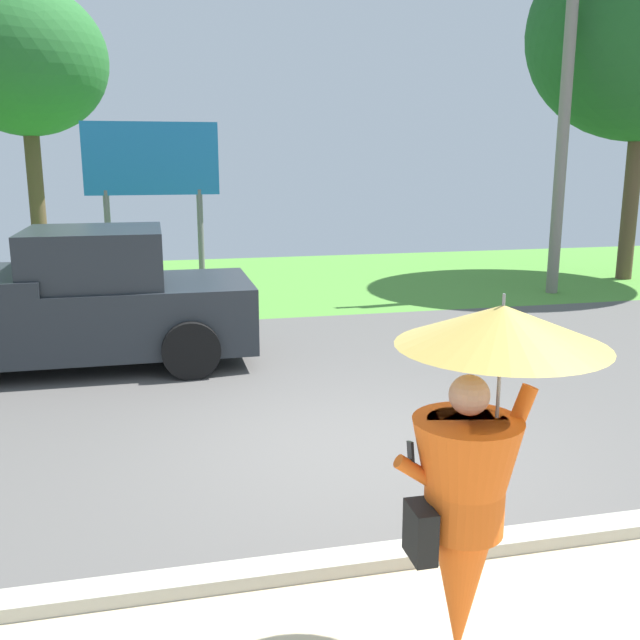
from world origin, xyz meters
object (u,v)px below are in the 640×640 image
at_px(monk_pedestrian, 474,470).
at_px(utility_pole, 564,115).
at_px(pickup_truck, 62,304).
at_px(roadside_billboard, 152,172).
at_px(tree_right_mid, 25,61).

relative_size(monk_pedestrian, utility_pole, 0.31).
bearing_deg(pickup_truck, utility_pole, 23.81).
distance_m(roadside_billboard, tree_right_mid, 5.07).
bearing_deg(utility_pole, roadside_billboard, 172.06).
xyz_separation_m(monk_pedestrian, tree_right_mid, (-4.31, 14.88, 3.80)).
xyz_separation_m(pickup_truck, tree_right_mid, (-1.39, 8.09, 4.09)).
bearing_deg(monk_pedestrian, roadside_billboard, 96.28).
distance_m(monk_pedestrian, pickup_truck, 7.39).
relative_size(monk_pedestrian, pickup_truck, 0.41).
bearing_deg(pickup_truck, tree_right_mid, 103.94).
bearing_deg(tree_right_mid, utility_pole, -23.32).
xyz_separation_m(utility_pole, roadside_billboard, (-8.21, 1.15, -1.12)).
distance_m(monk_pedestrian, roadside_billboard, 11.53).
relative_size(utility_pole, roadside_billboard, 1.99).
bearing_deg(roadside_billboard, utility_pole, -7.94).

